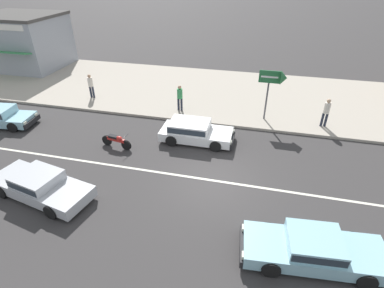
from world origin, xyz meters
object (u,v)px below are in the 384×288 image
object	(u,v)px
pedestrian_near_clock	(326,111)
motorcycle_0	(116,141)
pedestrian_by_shop	(91,84)
sedan_silver_1	(39,185)
shopfront_mid_block	(23,41)
arrow_signboard	(280,80)
sedan_pale_blue_4	(313,249)
hatchback_white_2	(194,131)
pedestrian_mid_kerb	(180,96)
hatchback_pale_blue_3	(0,116)

from	to	relation	value
pedestrian_near_clock	motorcycle_0	bearing A→B (deg)	-156.12
pedestrian_near_clock	pedestrian_by_shop	distance (m)	15.26
sedan_silver_1	motorcycle_0	bearing A→B (deg)	71.08
sedan_silver_1	motorcycle_0	xyz separation A→B (m)	(1.43, 4.17, -0.12)
motorcycle_0	shopfront_mid_block	world-z (taller)	shopfront_mid_block
arrow_signboard	pedestrian_near_clock	size ratio (longest dim) A/B	1.78
sedan_pale_blue_4	arrow_signboard	size ratio (longest dim) A/B	1.56
sedan_pale_blue_4	hatchback_white_2	bearing A→B (deg)	129.95
pedestrian_mid_kerb	sedan_silver_1	bearing A→B (deg)	-111.15
motorcycle_0	pedestrian_by_shop	bearing A→B (deg)	129.33
pedestrian_near_clock	shopfront_mid_block	size ratio (longest dim) A/B	0.26
motorcycle_0	pedestrian_near_clock	bearing A→B (deg)	23.88
pedestrian_near_clock	pedestrian_mid_kerb	bearing A→B (deg)	179.15
pedestrian_by_shop	shopfront_mid_block	distance (m)	10.82
sedan_silver_1	pedestrian_by_shop	distance (m)	10.13
arrow_signboard	hatchback_pale_blue_3	bearing A→B (deg)	-165.17
sedan_silver_1	pedestrian_mid_kerb	distance (m)	9.73
motorcycle_0	pedestrian_mid_kerb	size ratio (longest dim) A/B	1.06
hatchback_pale_blue_3	shopfront_mid_block	distance (m)	11.86
sedan_pale_blue_4	shopfront_mid_block	world-z (taller)	shopfront_mid_block
pedestrian_by_shop	hatchback_pale_blue_3	bearing A→B (deg)	-124.93
arrow_signboard	shopfront_mid_block	size ratio (longest dim) A/B	0.46
pedestrian_mid_kerb	shopfront_mid_block	bearing A→B (deg)	159.62
hatchback_pale_blue_3	shopfront_mid_block	world-z (taller)	shopfront_mid_block
hatchback_pale_blue_3	pedestrian_by_shop	xyz separation A→B (m)	(3.30, 4.73, 0.53)
sedan_pale_blue_4	shopfront_mid_block	xyz separation A→B (m)	(-23.07, 15.68, 1.83)
motorcycle_0	pedestrian_by_shop	world-z (taller)	pedestrian_by_shop
arrow_signboard	pedestrian_by_shop	bearing A→B (deg)	177.42
shopfront_mid_block	hatchback_pale_blue_3	bearing A→B (deg)	-59.05
hatchback_pale_blue_3	pedestrian_near_clock	world-z (taller)	pedestrian_near_clock
sedan_silver_1	arrow_signboard	world-z (taller)	arrow_signboard
sedan_silver_1	sedan_pale_blue_4	size ratio (longest dim) A/B	1.02
sedan_silver_1	shopfront_mid_block	distance (m)	19.51
hatchback_white_2	arrow_signboard	distance (m)	5.70
hatchback_white_2	motorcycle_0	distance (m)	4.12
motorcycle_0	shopfront_mid_block	xyz separation A→B (m)	(-13.82, 10.80, 1.94)
sedan_silver_1	hatchback_white_2	size ratio (longest dim) A/B	1.23
hatchback_pale_blue_3	pedestrian_near_clock	distance (m)	18.98
pedestrian_near_clock	sedan_pale_blue_4	bearing A→B (deg)	-98.84
sedan_pale_blue_4	motorcycle_0	xyz separation A→B (m)	(-9.26, 4.89, -0.12)
arrow_signboard	shopfront_mid_block	xyz separation A→B (m)	(-21.78, 5.88, -0.32)
pedestrian_by_shop	sedan_silver_1	bearing A→B (deg)	-72.42
pedestrian_mid_kerb	shopfront_mid_block	world-z (taller)	shopfront_mid_block
hatchback_white_2	pedestrian_near_clock	bearing A→B (deg)	23.84
hatchback_pale_blue_3	motorcycle_0	size ratio (longest dim) A/B	2.12
hatchback_pale_blue_3	sedan_pale_blue_4	xyz separation A→B (m)	(17.04, -5.63, -0.05)
hatchback_white_2	pedestrian_near_clock	world-z (taller)	pedestrian_near_clock
sedan_pale_blue_4	pedestrian_by_shop	xyz separation A→B (m)	(-13.74, 10.36, 0.58)
hatchback_white_2	pedestrian_mid_kerb	world-z (taller)	pedestrian_mid_kerb
sedan_pale_blue_4	pedestrian_mid_kerb	size ratio (longest dim) A/B	2.84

